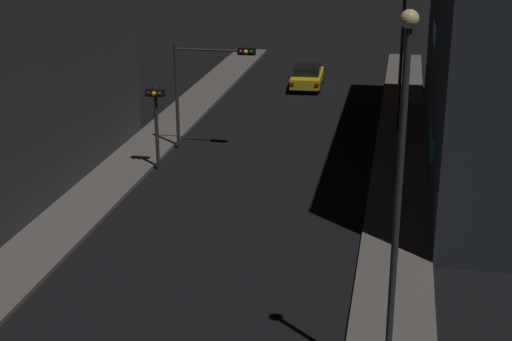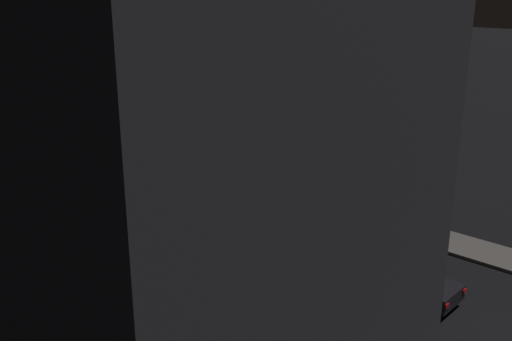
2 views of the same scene
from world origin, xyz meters
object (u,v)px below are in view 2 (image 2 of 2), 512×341
object	(u,v)px
taxi	(404,279)
street_lamp_far_block	(110,87)
street_lamp_near_block	(360,119)
sign_pole_left	(208,229)
traffic_light_overhead	(33,129)
traffic_light_left_kerb	(39,160)

from	to	relation	value
taxi	street_lamp_far_block	bearing A→B (deg)	78.45
taxi	street_lamp_near_block	bearing A→B (deg)	45.99
sign_pole_left	street_lamp_near_block	bearing A→B (deg)	0.62
traffic_light_overhead	traffic_light_left_kerb	bearing A→B (deg)	-114.48
traffic_light_overhead	street_lamp_far_block	distance (m)	9.79
taxi	street_lamp_far_block	distance (m)	28.85
taxi	street_lamp_near_block	world-z (taller)	street_lamp_near_block
traffic_light_overhead	street_lamp_near_block	bearing A→B (deg)	-63.21
taxi	traffic_light_overhead	world-z (taller)	traffic_light_overhead
taxi	street_lamp_far_block	xyz separation A→B (m)	(5.73, 28.01, 3.87)
traffic_light_overhead	street_lamp_near_block	world-z (taller)	street_lamp_near_block
street_lamp_far_block	street_lamp_near_block	bearing A→B (deg)	-89.60
taxi	traffic_light_overhead	distance (m)	23.93
street_lamp_near_block	street_lamp_far_block	bearing A→B (deg)	90.40
traffic_light_left_kerb	street_lamp_far_block	bearing A→B (deg)	36.96
taxi	sign_pole_left	size ratio (longest dim) A/B	1.01
traffic_light_overhead	traffic_light_left_kerb	world-z (taller)	traffic_light_overhead
traffic_light_left_kerb	sign_pole_left	distance (m)	14.45
street_lamp_far_block	taxi	bearing A→B (deg)	-101.55
sign_pole_left	street_lamp_near_block	xyz separation A→B (m)	(11.02, 0.12, 2.57)
traffic_light_overhead	sign_pole_left	xyz separation A→B (m)	(-2.19, -17.61, -0.78)
traffic_light_left_kerb	sign_pole_left	world-z (taller)	sign_pole_left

